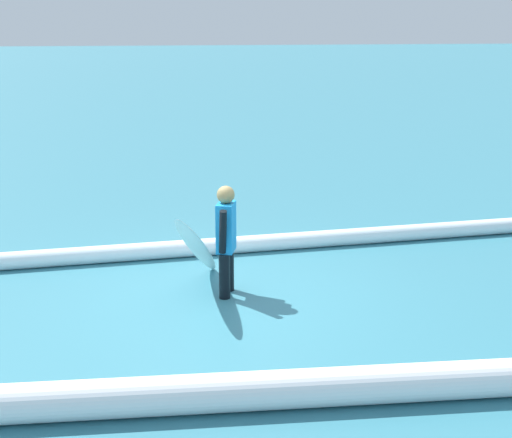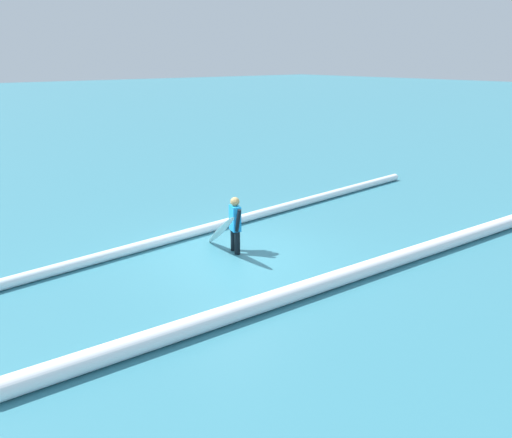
% 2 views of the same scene
% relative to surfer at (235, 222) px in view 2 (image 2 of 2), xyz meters
% --- Properties ---
extents(ground_plane, '(192.16, 192.16, 0.00)m').
position_rel_surfer_xyz_m(ground_plane, '(0.11, 0.10, -0.77)').
color(ground_plane, teal).
extents(surfer, '(0.29, 0.61, 1.40)m').
position_rel_surfer_xyz_m(surfer, '(0.00, 0.00, 0.00)').
color(surfer, black).
rests_on(surfer, ground_plane).
extents(surfboard, '(0.83, 1.89, 1.24)m').
position_rel_surfer_xyz_m(surfboard, '(0.35, -0.11, -0.16)').
color(surfboard, white).
rests_on(surfboard, ground_plane).
extents(wave_crest_foreground, '(20.12, 1.68, 0.25)m').
position_rel_surfer_xyz_m(wave_crest_foreground, '(0.44, -1.64, -0.65)').
color(wave_crest_foreground, white).
rests_on(wave_crest_foreground, ground_plane).
extents(wave_crest_midground, '(17.36, 1.37, 0.35)m').
position_rel_surfer_xyz_m(wave_crest_midground, '(-2.41, 3.07, -0.60)').
color(wave_crest_midground, white).
rests_on(wave_crest_midground, ground_plane).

